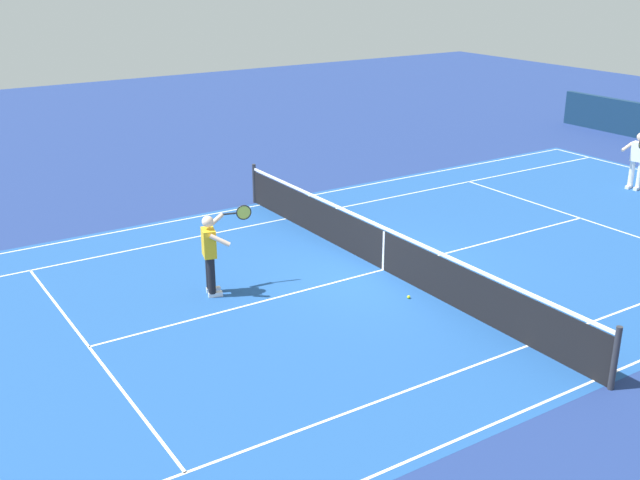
{
  "coord_description": "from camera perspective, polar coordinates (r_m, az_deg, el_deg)",
  "views": [
    {
      "loc": [
        9.45,
        12.02,
        6.29
      ],
      "look_at": [
        1.47,
        -0.26,
        0.9
      ],
      "focal_mm": 42.9,
      "sensor_mm": 36.0,
      "label": 1
    }
  ],
  "objects": [
    {
      "name": "ground_plane",
      "position": [
        16.53,
        4.75,
        -2.23
      ],
      "size": [
        60.0,
        60.0,
        0.0
      ],
      "primitive_type": "plane",
      "color": "navy"
    },
    {
      "name": "court_slab",
      "position": [
        16.53,
        4.75,
        -2.22
      ],
      "size": [
        24.2,
        11.4,
        0.0
      ],
      "primitive_type": "cube",
      "color": "#1E4C93",
      "rests_on": "ground_plane"
    },
    {
      "name": "court_line_markings",
      "position": [
        16.53,
        4.75,
        -2.22
      ],
      "size": [
        23.85,
        11.05,
        0.01
      ],
      "color": "white",
      "rests_on": "ground_plane"
    },
    {
      "name": "tennis_net",
      "position": [
        16.35,
        4.8,
        -0.64
      ],
      "size": [
        0.1,
        11.7,
        1.08
      ],
      "color": "#2D2D33",
      "rests_on": "ground_plane"
    },
    {
      "name": "tennis_player_near",
      "position": [
        15.11,
        -8.14,
        -0.79
      ],
      "size": [
        1.16,
        0.75,
        1.7
      ],
      "color": "black",
      "rests_on": "ground_plane"
    },
    {
      "name": "tennis_player_far",
      "position": [
        23.87,
        22.62,
        5.68
      ],
      "size": [
        1.0,
        0.85,
        1.7
      ],
      "color": "white",
      "rests_on": "ground_plane"
    },
    {
      "name": "tennis_ball",
      "position": [
        15.2,
        6.63,
        -4.24
      ],
      "size": [
        0.07,
        0.07,
        0.07
      ],
      "primitive_type": "sphere",
      "color": "#CCE01E",
      "rests_on": "ground_plane"
    }
  ]
}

